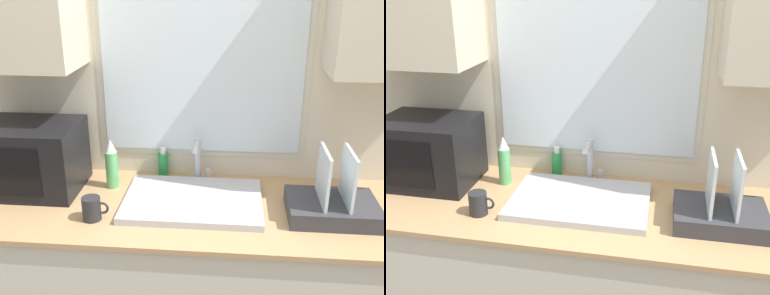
{
  "view_description": "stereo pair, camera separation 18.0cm",
  "coord_description": "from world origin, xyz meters",
  "views": [
    {
      "loc": [
        0.14,
        -1.38,
        1.85
      ],
      "look_at": [
        -0.01,
        0.29,
        1.19
      ],
      "focal_mm": 42.0,
      "sensor_mm": 36.0,
      "label": 1
    },
    {
      "loc": [
        0.32,
        -1.35,
        1.85
      ],
      "look_at": [
        -0.01,
        0.29,
        1.19
      ],
      "focal_mm": 42.0,
      "sensor_mm": 36.0,
      "label": 2
    }
  ],
  "objects": [
    {
      "name": "sink_basin",
      "position": [
        -0.01,
        0.34,
        0.93
      ],
      "size": [
        0.59,
        0.42,
        0.03
      ],
      "color": "#B2B2B7",
      "rests_on": "countertop"
    },
    {
      "name": "spray_bottle",
      "position": [
        -0.4,
        0.47,
        1.03
      ],
      "size": [
        0.06,
        0.06,
        0.24
      ],
      "color": "#59B266",
      "rests_on": "countertop"
    },
    {
      "name": "soap_bottle",
      "position": [
        -0.18,
        0.62,
        0.98
      ],
      "size": [
        0.05,
        0.05,
        0.15
      ],
      "color": "#268C3F",
      "rests_on": "countertop"
    },
    {
      "name": "mug_near_sink",
      "position": [
        -0.41,
        0.17,
        0.96
      ],
      "size": [
        0.11,
        0.08,
        0.1
      ],
      "color": "#262628",
      "rests_on": "countertop"
    },
    {
      "name": "dish_rack",
      "position": [
        0.56,
        0.29,
        0.97
      ],
      "size": [
        0.36,
        0.27,
        0.29
      ],
      "color": "#333338",
      "rests_on": "countertop"
    },
    {
      "name": "faucet",
      "position": [
        -0.01,
        0.56,
        1.04
      ],
      "size": [
        0.08,
        0.14,
        0.21
      ],
      "color": "#B7B7BC",
      "rests_on": "countertop"
    },
    {
      "name": "wall_back",
      "position": [
        0.0,
        0.65,
        1.4
      ],
      "size": [
        6.0,
        0.38,
        2.6
      ],
      "color": "beige",
      "rests_on": "ground_plane"
    },
    {
      "name": "countertop",
      "position": [
        0.0,
        0.33,
        0.46
      ],
      "size": [
        2.03,
        0.68,
        0.91
      ],
      "color": "beige",
      "rests_on": "ground_plane"
    },
    {
      "name": "microwave",
      "position": [
        -0.75,
        0.42,
        1.07
      ],
      "size": [
        0.43,
        0.35,
        0.31
      ],
      "color": "black",
      "rests_on": "countertop"
    }
  ]
}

